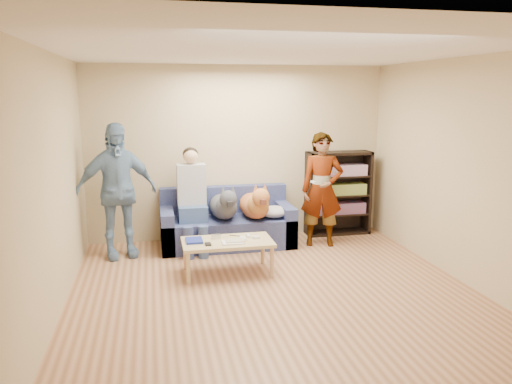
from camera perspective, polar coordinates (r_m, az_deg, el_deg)
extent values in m
plane|color=#915F3D|center=(5.52, 2.63, -12.15)|extent=(5.00, 5.00, 0.00)
plane|color=white|center=(5.08, 2.91, 15.87)|extent=(5.00, 5.00, 0.00)
plane|color=tan|center=(7.56, -2.04, 4.49)|extent=(4.50, 0.00, 4.50)
plane|color=tan|center=(2.86, 15.62, -7.31)|extent=(4.50, 0.00, 4.50)
plane|color=tan|center=(5.07, -22.67, 0.26)|extent=(0.00, 5.00, 5.00)
plane|color=tan|center=(6.10, 23.67, 1.92)|extent=(0.00, 5.00, 5.00)
ellipsoid|color=#A7A6AB|center=(7.20, 2.10, -2.25)|extent=(0.46, 0.39, 0.16)
imported|color=gray|center=(7.24, 7.55, 0.26)|extent=(0.67, 0.52, 1.64)
imported|color=#7AA1C3|center=(6.89, -15.65, 0.12)|extent=(1.14, 0.71, 1.82)
cube|color=silver|center=(6.96, 6.57, 1.13)|extent=(0.05, 0.12, 0.03)
cube|color=navy|center=(6.12, -7.09, -5.51)|extent=(0.20, 0.26, 0.03)
cube|color=white|center=(6.03, -2.68, -5.74)|extent=(0.26, 0.20, 0.02)
cube|color=#B1A58E|center=(6.05, -2.43, -5.55)|extent=(0.22, 0.17, 0.01)
cube|color=#B9B9BE|center=(6.21, -4.56, -5.09)|extent=(0.11, 0.06, 0.05)
cube|color=white|center=(6.26, -0.89, -5.03)|extent=(0.04, 0.13, 0.03)
cube|color=silver|center=(6.20, -0.02, -5.19)|extent=(0.09, 0.06, 0.03)
cylinder|color=silver|center=(6.13, -1.41, -5.42)|extent=(0.07, 0.07, 0.02)
cylinder|color=white|center=(6.21, -1.55, -5.22)|extent=(0.07, 0.07, 0.02)
cylinder|color=orange|center=(5.97, -3.25, -5.98)|extent=(0.13, 0.06, 0.01)
cylinder|color=black|center=(6.31, -2.46, -5.01)|extent=(0.13, 0.08, 0.01)
cube|color=black|center=(5.98, -5.50, -5.95)|extent=(0.07, 0.12, 0.02)
cube|color=#515B93|center=(7.30, -3.31, -4.51)|extent=(1.90, 0.85, 0.42)
cube|color=#515B93|center=(7.52, -3.73, -0.82)|extent=(1.90, 0.18, 0.40)
cube|color=#515B93|center=(7.20, -10.12, -4.22)|extent=(0.18, 0.85, 0.58)
cube|color=#515B93|center=(7.45, 3.25, -3.54)|extent=(0.18, 0.85, 0.58)
cube|color=#416690|center=(7.08, -7.25, -2.39)|extent=(0.40, 0.38, 0.22)
cylinder|color=#3A4B80|center=(6.76, -7.73, -5.89)|extent=(0.14, 0.14, 0.47)
cylinder|color=#436293|center=(6.77, -6.04, -5.81)|extent=(0.14, 0.14, 0.47)
cube|color=#B6B5BA|center=(7.10, -7.40, 0.86)|extent=(0.40, 0.24, 0.58)
sphere|color=tan|center=(7.04, -7.48, 4.06)|extent=(0.21, 0.21, 0.21)
ellipsoid|color=black|center=(7.07, -7.50, 4.33)|extent=(0.22, 0.22, 0.19)
ellipsoid|color=#4B4D55|center=(7.19, -3.78, -1.65)|extent=(0.39, 0.80, 0.34)
sphere|color=#53555F|center=(6.85, -3.40, -1.61)|extent=(0.29, 0.29, 0.29)
sphere|color=#45474E|center=(6.66, -3.19, -0.81)|extent=(0.23, 0.23, 0.23)
cube|color=black|center=(6.54, -3.02, -1.33)|extent=(0.07, 0.11, 0.07)
cone|color=#4C5056|center=(6.65, -3.82, 0.24)|extent=(0.07, 0.07, 0.11)
cone|color=#4C4F57|center=(6.67, -2.65, 0.29)|extent=(0.07, 0.07, 0.11)
cylinder|color=#51545C|center=(7.60, -4.24, -1.20)|extent=(0.04, 0.26, 0.15)
ellipsoid|color=#BE613A|center=(7.20, -0.24, -1.56)|extent=(0.40, 0.83, 0.35)
sphere|color=#BC6C39|center=(6.89, 0.26, -1.45)|extent=(0.30, 0.30, 0.30)
sphere|color=#C86A3D|center=(6.71, 0.55, -0.60)|extent=(0.24, 0.24, 0.24)
cube|color=#572A1E|center=(6.61, 0.76, -1.09)|extent=(0.08, 0.12, 0.07)
cone|color=#C05F3A|center=(6.69, -0.02, 0.48)|extent=(0.08, 0.08, 0.12)
cone|color=#B07335|center=(6.72, 1.04, 0.52)|extent=(0.08, 0.08, 0.12)
cylinder|color=#C96F3D|center=(7.58, -0.84, -1.18)|extent=(0.05, 0.27, 0.16)
cube|color=#CAB77C|center=(6.13, -3.29, -5.74)|extent=(1.10, 0.60, 0.04)
cylinder|color=#CEBA7F|center=(5.91, -7.75, -8.64)|extent=(0.05, 0.05, 0.38)
cylinder|color=tan|center=(6.05, 1.82, -8.04)|extent=(0.05, 0.05, 0.38)
cylinder|color=tan|center=(6.38, -8.09, -7.13)|extent=(0.05, 0.05, 0.38)
cylinder|color=tan|center=(6.51, 0.77, -6.62)|extent=(0.05, 0.05, 0.38)
cube|color=black|center=(7.75, 6.04, -0.27)|extent=(0.04, 0.34, 1.30)
cube|color=black|center=(8.09, 12.53, 0.01)|extent=(0.04, 0.34, 1.30)
cube|color=black|center=(7.81, 9.51, 4.41)|extent=(1.00, 0.34, 0.04)
cube|color=black|center=(8.05, 9.21, -4.53)|extent=(1.00, 0.34, 0.04)
cube|color=black|center=(8.05, 8.95, 0.09)|extent=(1.00, 0.02, 1.30)
cube|color=black|center=(7.98, 9.28, -2.45)|extent=(0.94, 0.32, 0.03)
cube|color=black|center=(7.91, 9.35, -0.34)|extent=(0.94, 0.32, 0.02)
cube|color=black|center=(7.86, 9.42, 1.80)|extent=(0.94, 0.32, 0.02)
cube|color=#B23333|center=(7.94, 9.36, -1.80)|extent=(0.84, 0.24, 0.17)
cube|color=gold|center=(7.87, 9.43, 0.33)|extent=(0.84, 0.24, 0.17)
cube|color=#994C99|center=(7.82, 9.50, 2.48)|extent=(0.84, 0.24, 0.17)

